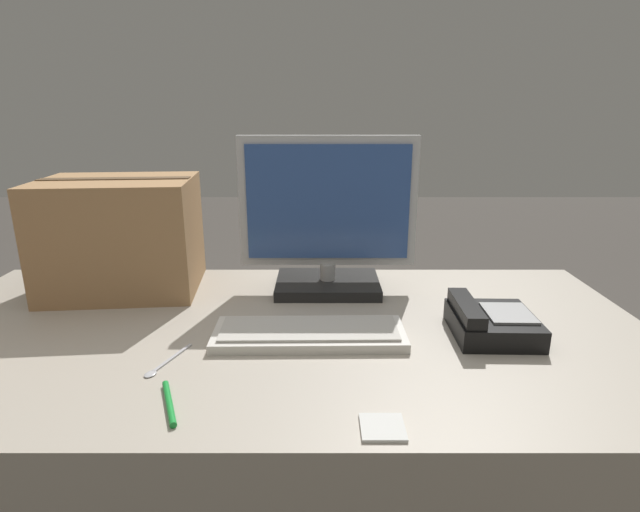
# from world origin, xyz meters

# --- Properties ---
(office_desk) EXTENTS (1.80, 0.90, 0.74)m
(office_desk) POSITION_xyz_m (0.00, 0.00, 0.37)
(office_desk) COLOR #A89E8E
(office_desk) RESTS_ON ground_plane
(monitor) EXTENTS (0.49, 0.22, 0.44)m
(monitor) POSITION_xyz_m (0.12, 0.27, 0.93)
(monitor) COLOR black
(monitor) RESTS_ON office_desk
(keyboard) EXTENTS (0.44, 0.17, 0.03)m
(keyboard) POSITION_xyz_m (0.08, -0.05, 0.75)
(keyboard) COLOR beige
(keyboard) RESTS_ON office_desk
(desk_phone) EXTENTS (0.19, 0.20, 0.08)m
(desk_phone) POSITION_xyz_m (0.50, -0.03, 0.77)
(desk_phone) COLOR black
(desk_phone) RESTS_ON office_desk
(spoon) EXTENTS (0.07, 0.15, 0.00)m
(spoon) POSITION_xyz_m (-0.22, -0.18, 0.74)
(spoon) COLOR #B2B2B7
(spoon) RESTS_ON office_desk
(cardboard_box) EXTENTS (0.44, 0.35, 0.32)m
(cardboard_box) POSITION_xyz_m (-0.47, 0.28, 0.90)
(cardboard_box) COLOR #9E754C
(cardboard_box) RESTS_ON office_desk
(pen_marker) EXTENTS (0.06, 0.14, 0.01)m
(pen_marker) POSITION_xyz_m (-0.17, -0.32, 0.74)
(pen_marker) COLOR #198C33
(pen_marker) RESTS_ON office_desk
(sticky_note_pad) EXTENTS (0.07, 0.07, 0.01)m
(sticky_note_pad) POSITION_xyz_m (0.20, -0.39, 0.74)
(sticky_note_pad) COLOR silver
(sticky_note_pad) RESTS_ON office_desk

